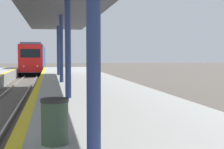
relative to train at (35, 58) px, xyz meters
The scene contains 3 objects.
train is the anchor object (origin of this frame).
station_canopy 33.44m from the train, 84.92° to the right, with size 4.51×27.86×4.15m.
trash_bin 42.83m from the train, 86.84° to the right, with size 0.51×0.51×0.82m.
Camera 1 is at (2.29, -2.21, 2.64)m, focal length 50.00 mm.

